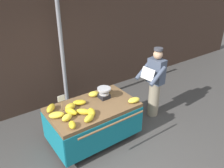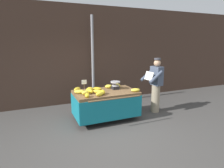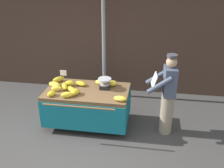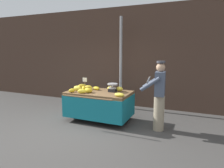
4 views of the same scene
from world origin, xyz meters
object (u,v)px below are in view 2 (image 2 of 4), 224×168
object	(u,v)px
banana_bunch_5	(87,95)
weighing_scale	(115,85)
banana_bunch_1	(79,92)
banana_bunch_2	(90,89)
banana_bunch_3	(100,94)
banana_bunch_6	(109,86)
banana_cart	(106,99)
banana_bunch_10	(89,91)
price_sign	(84,83)
banana_bunch_11	(117,86)
banana_bunch_7	(135,90)
street_pole	(93,61)
vendor_person	(156,85)
banana_bunch_4	(97,89)
banana_bunch_8	(97,92)
banana_bunch_9	(77,89)
banana_bunch_12	(102,92)
banana_bunch_0	(85,93)

from	to	relation	value
banana_bunch_5	weighing_scale	bearing A→B (deg)	26.88
banana_bunch_1	banana_bunch_2	xyz separation A→B (m)	(0.32, 0.09, 0.01)
banana_bunch_2	banana_bunch_3	world-z (taller)	banana_bunch_2
banana_bunch_1	banana_bunch_6	world-z (taller)	banana_bunch_6
banana_bunch_2	weighing_scale	bearing A→B (deg)	-0.92
banana_cart	banana_bunch_6	xyz separation A→B (m)	(0.22, 0.31, 0.28)
banana_bunch_10	price_sign	bearing A→B (deg)	111.81
banana_bunch_11	banana_bunch_7	bearing A→B (deg)	-68.66
street_pole	vendor_person	world-z (taller)	street_pole
banana_bunch_4	banana_bunch_8	xyz separation A→B (m)	(-0.10, -0.34, 0.01)
street_pole	banana_bunch_9	world-z (taller)	street_pole
banana_bunch_3	banana_bunch_12	bearing A→B (deg)	47.48
price_sign	banana_bunch_9	size ratio (longest dim) A/B	1.22
street_pole	banana_bunch_6	world-z (taller)	street_pole
banana_bunch_3	banana_bunch_8	world-z (taller)	banana_bunch_3
banana_bunch_3	banana_bunch_2	bearing A→B (deg)	101.37
banana_bunch_6	banana_bunch_10	size ratio (longest dim) A/B	0.84
price_sign	banana_bunch_12	size ratio (longest dim) A/B	1.43
banana_cart	banana_bunch_6	world-z (taller)	banana_bunch_6
banana_bunch_10	banana_bunch_11	size ratio (longest dim) A/B	1.29
banana_bunch_10	banana_bunch_5	bearing A→B (deg)	-113.86
banana_bunch_6	vendor_person	size ratio (longest dim) A/B	0.13
banana_bunch_7	banana_bunch_9	size ratio (longest dim) A/B	0.94
banana_bunch_0	banana_bunch_3	size ratio (longest dim) A/B	0.88
banana_bunch_0	banana_bunch_3	distance (m)	0.40
banana_bunch_6	banana_bunch_9	xyz separation A→B (m)	(-0.95, -0.00, 0.00)
banana_bunch_11	banana_bunch_9	bearing A→B (deg)	178.79
banana_cart	banana_bunch_1	distance (m)	0.79
banana_bunch_0	vendor_person	bearing A→B (deg)	2.31
banana_bunch_2	banana_bunch_4	world-z (taller)	banana_bunch_2
banana_bunch_4	banana_bunch_11	distance (m)	0.69
banana_bunch_1	banana_bunch_7	xyz separation A→B (m)	(1.49, -0.42, -0.00)
price_sign	banana_bunch_10	world-z (taller)	price_sign
price_sign	banana_bunch_2	bearing A→B (deg)	-16.68
banana_cart	banana_bunch_3	distance (m)	0.57
price_sign	banana_bunch_5	world-z (taller)	price_sign
street_pole	banana_cart	xyz separation A→B (m)	(-0.09, -1.46, -0.92)
banana_bunch_1	banana_bunch_8	distance (m)	0.49
banana_bunch_7	banana_bunch_6	bearing A→B (deg)	128.06
banana_bunch_4	banana_bunch_10	world-z (taller)	banana_bunch_10
banana_bunch_12	banana_bunch_9	bearing A→B (deg)	134.12
weighing_scale	banana_bunch_11	size ratio (longest dim) A/B	1.37
banana_bunch_6	banana_bunch_9	distance (m)	0.95
banana_bunch_6	banana_bunch_8	bearing A→B (deg)	-137.97
banana_bunch_7	banana_bunch_5	bearing A→B (deg)	-179.50
weighing_scale	banana_bunch_7	bearing A→B (deg)	-51.24
banana_bunch_1	banana_bunch_12	xyz separation A→B (m)	(0.55, -0.30, 0.01)
weighing_scale	banana_bunch_3	size ratio (longest dim) A/B	1.19
banana_bunch_8	banana_bunch_7	bearing A→B (deg)	-11.91
banana_bunch_8	vendor_person	world-z (taller)	vendor_person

